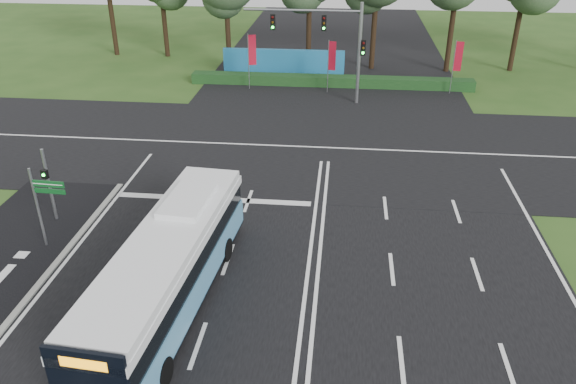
{
  "coord_description": "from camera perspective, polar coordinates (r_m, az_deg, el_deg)",
  "views": [
    {
      "loc": [
        1.08,
        -18.61,
        13.03
      ],
      "look_at": [
        -1.05,
        2.0,
        2.21
      ],
      "focal_mm": 35.0,
      "sensor_mm": 36.0,
      "label": 1
    }
  ],
  "objects": [
    {
      "name": "hedge",
      "position": [
        44.94,
        4.36,
        11.17
      ],
      "size": [
        22.0,
        1.2,
        0.8
      ],
      "primitive_type": "cube",
      "color": "#133416",
      "rests_on": "ground"
    },
    {
      "name": "ground",
      "position": [
        22.75,
        2.12,
        -7.4
      ],
      "size": [
        120.0,
        120.0,
        0.0
      ],
      "primitive_type": "plane",
      "color": "#294C19",
      "rests_on": "ground"
    },
    {
      "name": "street_sign",
      "position": [
        24.75,
        -23.63,
        -0.6
      ],
      "size": [
        1.41,
        0.16,
        3.62
      ],
      "rotation": [
        0.0,
        0.0,
        -0.05
      ],
      "color": "gray",
      "rests_on": "ground"
    },
    {
      "name": "banner_flag_mid",
      "position": [
        42.65,
        4.41,
        13.35
      ],
      "size": [
        0.58,
        0.16,
        3.97
      ],
      "rotation": [
        0.0,
        0.0,
        -0.19
      ],
      "color": "gray",
      "rests_on": "ground"
    },
    {
      "name": "road_cross",
      "position": [
        33.28,
        3.57,
        4.51
      ],
      "size": [
        120.0,
        14.0,
        0.05
      ],
      "primitive_type": "cube",
      "color": "black",
      "rests_on": "ground"
    },
    {
      "name": "kerb_strip",
      "position": [
        23.18,
        -24.6,
        -9.38
      ],
      "size": [
        0.25,
        18.0,
        0.12
      ],
      "primitive_type": "cube",
      "color": "gray",
      "rests_on": "ground"
    },
    {
      "name": "banner_flag_right",
      "position": [
        44.03,
        16.81,
        12.78
      ],
      "size": [
        0.59,
        0.16,
        4.02
      ],
      "rotation": [
        0.0,
        0.0,
        -0.19
      ],
      "color": "gray",
      "rests_on": "ground"
    },
    {
      "name": "pedestrian_signal",
      "position": [
        26.98,
        -23.18,
        0.87
      ],
      "size": [
        0.31,
        0.42,
        3.51
      ],
      "rotation": [
        0.0,
        0.0,
        -0.24
      ],
      "color": "gray",
      "rests_on": "ground"
    },
    {
      "name": "traffic_light_gantry",
      "position": [
        40.01,
        4.68,
        15.41
      ],
      "size": [
        8.41,
        0.28,
        7.0
      ],
      "color": "gray",
      "rests_on": "ground"
    },
    {
      "name": "blue_hoarding",
      "position": [
        47.42,
        -0.46,
        13.0
      ],
      "size": [
        10.0,
        0.3,
        2.2
      ],
      "primitive_type": "cube",
      "color": "#1C699A",
      "rests_on": "ground"
    },
    {
      "name": "banner_flag_left",
      "position": [
        43.6,
        -3.74,
        13.89
      ],
      "size": [
        0.61,
        0.21,
        4.21
      ],
      "rotation": [
        0.0,
        0.0,
        0.28
      ],
      "color": "gray",
      "rests_on": "ground"
    },
    {
      "name": "city_bus",
      "position": [
        20.11,
        -12.03,
        -7.69
      ],
      "size": [
        3.23,
        11.4,
        3.23
      ],
      "rotation": [
        0.0,
        0.0,
        -0.08
      ],
      "color": "#5599C6",
      "rests_on": "ground"
    },
    {
      "name": "road_main",
      "position": [
        22.74,
        2.12,
        -7.36
      ],
      "size": [
        20.0,
        120.0,
        0.04
      ],
      "primitive_type": "cube",
      "color": "black",
      "rests_on": "ground"
    }
  ]
}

